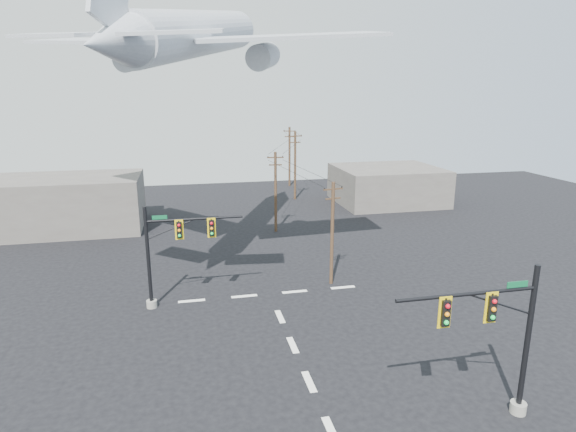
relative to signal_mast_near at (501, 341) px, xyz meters
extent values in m
plane|color=black|center=(-7.90, 4.76, -4.14)|extent=(120.00, 120.00, 0.00)
cube|color=white|center=(-7.90, 0.76, -4.13)|extent=(0.40, 2.00, 0.01)
cube|color=white|center=(-7.90, 4.76, -4.13)|extent=(0.40, 2.00, 0.01)
cube|color=white|center=(-7.90, 8.76, -4.13)|extent=(0.40, 2.00, 0.01)
cube|color=white|center=(-7.90, 12.76, -4.13)|extent=(0.40, 2.00, 0.01)
cube|color=white|center=(-13.90, 16.76, -4.13)|extent=(2.00, 0.40, 0.01)
cube|color=white|center=(-9.90, 16.76, -4.13)|extent=(2.00, 0.40, 0.01)
cube|color=white|center=(-5.90, 16.76, -4.13)|extent=(2.00, 0.40, 0.01)
cube|color=white|center=(-1.90, 16.76, -4.13)|extent=(2.00, 0.40, 0.01)
cylinder|color=gray|center=(1.48, 0.05, -3.86)|extent=(0.77, 0.77, 0.55)
cylinder|color=black|center=(1.48, 0.05, -0.27)|extent=(0.27, 0.27, 7.73)
cylinder|color=black|center=(-1.95, 0.05, 2.49)|extent=(6.86, 0.18, 0.18)
cylinder|color=black|center=(-0.24, 0.05, 1.83)|extent=(3.68, 0.09, 0.09)
cube|color=black|center=(-0.81, -0.11, 1.79)|extent=(0.38, 0.33, 1.21)
cube|color=yellow|center=(-0.81, -0.09, 1.79)|extent=(0.61, 0.04, 1.49)
sphere|color=red|center=(-0.81, -0.30, 2.18)|extent=(0.22, 0.22, 0.22)
sphere|color=orange|center=(-0.81, -0.30, 1.79)|extent=(0.22, 0.22, 0.22)
sphere|color=#0CCE43|center=(-0.81, -0.30, 1.41)|extent=(0.22, 0.22, 0.22)
cube|color=black|center=(-3.09, -0.11, 1.79)|extent=(0.38, 0.33, 1.21)
cube|color=yellow|center=(-3.09, -0.09, 1.79)|extent=(0.61, 0.04, 1.49)
sphere|color=red|center=(-3.09, -0.30, 2.18)|extent=(0.22, 0.22, 0.22)
sphere|color=orange|center=(-3.09, -0.30, 1.79)|extent=(0.22, 0.22, 0.22)
sphere|color=#0CCE43|center=(-3.09, -0.30, 1.41)|extent=(0.22, 0.22, 0.22)
cube|color=#0B532D|center=(0.48, -0.01, 2.76)|extent=(1.05, 0.04, 0.29)
cylinder|color=gray|center=(-16.76, 16.27, -3.87)|extent=(0.76, 0.76, 0.54)
cylinder|color=black|center=(-16.76, 16.27, -0.34)|extent=(0.26, 0.26, 7.59)
cylinder|color=black|center=(-13.35, 16.27, 2.37)|extent=(6.81, 0.17, 0.17)
cylinder|color=black|center=(-15.06, 16.27, 1.72)|extent=(3.65, 0.09, 0.09)
cube|color=black|center=(-14.49, 16.11, 1.69)|extent=(0.37, 0.33, 1.19)
cube|color=yellow|center=(-14.49, 16.13, 1.69)|extent=(0.60, 0.04, 1.46)
sphere|color=red|center=(-14.49, 15.92, 2.07)|extent=(0.22, 0.22, 0.22)
sphere|color=orange|center=(-14.49, 15.92, 1.69)|extent=(0.22, 0.22, 0.22)
sphere|color=#0CCE43|center=(-14.49, 15.92, 1.31)|extent=(0.22, 0.22, 0.22)
cube|color=black|center=(-12.22, 16.11, 1.69)|extent=(0.37, 0.33, 1.19)
cube|color=yellow|center=(-12.22, 16.13, 1.69)|extent=(0.60, 0.04, 1.46)
sphere|color=red|center=(-12.22, 15.92, 2.07)|extent=(0.22, 0.22, 0.22)
sphere|color=orange|center=(-12.22, 15.92, 1.69)|extent=(0.22, 0.22, 0.22)
sphere|color=#0CCE43|center=(-12.22, 15.92, 1.31)|extent=(0.22, 0.22, 0.22)
cube|color=#0B532D|center=(-15.78, 16.21, 2.64)|extent=(1.03, 0.04, 0.28)
cylinder|color=#4E3321|center=(-2.58, 17.80, 0.10)|extent=(0.28, 0.28, 8.48)
cube|color=#4E3321|center=(-2.58, 17.80, 3.78)|extent=(1.69, 0.41, 0.11)
cube|color=#4E3321|center=(-2.58, 17.80, 3.02)|extent=(1.32, 0.35, 0.11)
cylinder|color=black|center=(-3.32, 17.66, 3.87)|extent=(0.09, 0.09, 0.11)
cylinder|color=black|center=(-2.58, 17.80, 3.87)|extent=(0.09, 0.09, 0.11)
cylinder|color=black|center=(-1.84, 17.93, 3.87)|extent=(0.09, 0.09, 0.11)
cylinder|color=#4E3321|center=(-4.12, 33.72, 0.34)|extent=(0.30, 0.30, 8.96)
cube|color=#4E3321|center=(-4.12, 33.72, 4.22)|extent=(1.82, 0.26, 0.12)
cube|color=#4E3321|center=(-4.12, 33.72, 3.41)|extent=(1.42, 0.23, 0.12)
cylinder|color=black|center=(-4.92, 33.78, 4.32)|extent=(0.10, 0.10, 0.12)
cylinder|color=black|center=(-4.12, 33.72, 4.32)|extent=(0.10, 0.10, 0.12)
cylinder|color=black|center=(-3.31, 33.66, 4.32)|extent=(0.10, 0.10, 0.12)
cylinder|color=#4E3321|center=(1.80, 49.48, 0.78)|extent=(0.34, 0.34, 9.84)
cube|color=#4E3321|center=(1.80, 49.48, 5.03)|extent=(2.02, 0.30, 0.13)
cube|color=#4E3321|center=(1.80, 49.48, 4.14)|extent=(1.57, 0.26, 0.13)
cylinder|color=black|center=(0.91, 49.40, 5.14)|extent=(0.11, 0.11, 0.13)
cylinder|color=black|center=(1.80, 49.48, 5.14)|extent=(0.11, 0.11, 0.13)
cylinder|color=black|center=(2.69, 49.55, 5.14)|extent=(0.11, 0.11, 0.13)
cylinder|color=#4E3321|center=(3.26, 59.70, 0.73)|extent=(0.34, 0.34, 9.73)
cube|color=#4E3321|center=(3.26, 59.70, 4.92)|extent=(1.95, 0.75, 0.13)
cube|color=#4E3321|center=(3.26, 59.70, 4.02)|extent=(1.53, 0.61, 0.13)
cylinder|color=black|center=(2.41, 59.98, 5.03)|extent=(0.11, 0.11, 0.13)
cylinder|color=black|center=(3.26, 59.70, 5.03)|extent=(0.11, 0.11, 0.13)
cylinder|color=black|center=(4.11, 59.43, 5.03)|extent=(0.11, 0.11, 0.13)
cylinder|color=black|center=(-4.13, 25.76, 3.95)|extent=(1.62, 15.93, 0.03)
cylinder|color=black|center=(-2.01, 41.60, 4.57)|extent=(5.86, 15.77, 0.03)
cylinder|color=black|center=(1.64, 54.59, 4.92)|extent=(1.49, 10.23, 0.03)
cylinder|color=black|center=(-2.57, 25.76, 3.95)|extent=(1.51, 15.92, 0.03)
cylinder|color=black|center=(-0.31, 41.60, 4.57)|extent=(6.04, 15.77, 0.03)
cylinder|color=black|center=(3.43, 54.59, 4.92)|extent=(1.48, 10.23, 0.03)
cylinder|color=silver|center=(-12.29, 23.69, 15.64)|extent=(12.01, 21.80, 6.52)
cone|color=silver|center=(-7.03, 35.89, 17.52)|extent=(5.31, 6.27, 4.14)
cone|color=silver|center=(-17.56, 11.48, 13.76)|extent=(4.97, 6.08, 3.79)
cube|color=silver|center=(-20.03, 25.43, 15.10)|extent=(13.07, 13.84, 0.96)
cube|color=silver|center=(-5.72, 19.26, 15.10)|extent=(14.30, 5.30, 0.96)
cylinder|color=silver|center=(-17.44, 25.52, 13.83)|extent=(3.28, 4.20, 2.43)
cylinder|color=silver|center=(-7.43, 21.20, 13.83)|extent=(3.28, 4.20, 2.43)
cube|color=silver|center=(-20.54, 13.36, 14.28)|extent=(5.76, 5.26, 0.53)
cube|color=silver|center=(-14.14, 10.60, 14.28)|extent=(5.74, 3.17, 0.53)
cube|color=#635D57|center=(-27.90, 39.76, -1.14)|extent=(18.00, 10.00, 6.00)
cube|color=#635D57|center=(14.10, 44.76, -1.64)|extent=(14.00, 12.00, 5.00)
camera|label=1|loc=(-13.98, -17.52, 11.21)|focal=30.00mm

